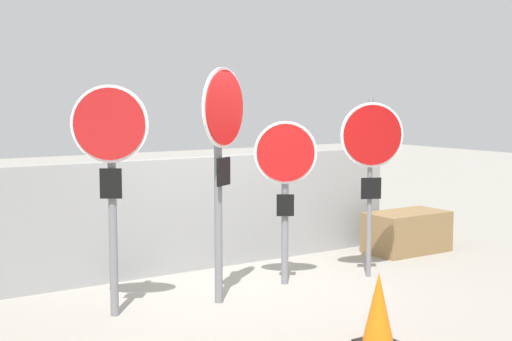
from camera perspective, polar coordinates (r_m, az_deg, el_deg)
ground_plane at (r=8.35m, az=-0.48°, el=-9.60°), size 40.00×40.00×0.00m
fence_back at (r=9.25m, az=-4.67°, el=-3.46°), size 6.21×0.12×1.46m
stop_sign_0 at (r=7.24m, az=-11.55°, el=1.16°), size 0.66×0.44×2.35m
stop_sign_1 at (r=7.58m, az=-2.74°, el=2.44°), size 0.75×0.46×2.55m
stop_sign_2 at (r=8.38m, az=2.36°, el=-0.17°), size 0.64×0.41×1.95m
stop_sign_3 at (r=8.80m, az=9.23°, el=1.74°), size 0.74×0.34×2.23m
traffic_cone_0 at (r=6.65m, az=9.76°, el=-10.81°), size 0.34×0.34×0.66m
storage_crate at (r=10.55m, az=11.99°, el=-4.83°), size 1.19×0.67×0.59m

